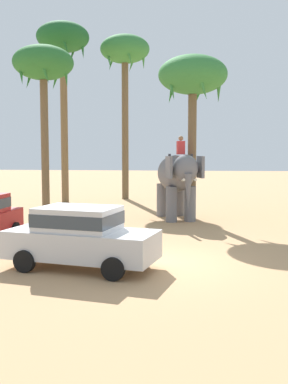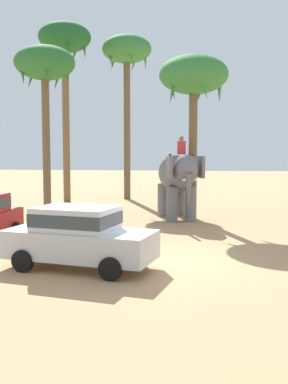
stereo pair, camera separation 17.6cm
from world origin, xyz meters
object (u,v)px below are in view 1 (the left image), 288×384
object	(u,v)px
palm_tree_near_hut	(193,79)
palm_tree_leaning_seaward	(125,56)
palm_tree_far_back	(43,68)
palm_tree_left_of_road	(63,45)
elephant_with_mahout	(177,177)
car_sedan_foreground	(80,235)

from	to	relation	value
palm_tree_near_hut	palm_tree_leaning_seaward	world-z (taller)	palm_tree_leaning_seaward
palm_tree_far_back	palm_tree_left_of_road	bearing A→B (deg)	90.67
elephant_with_mahout	palm_tree_leaning_seaward	distance (m)	11.99
elephant_with_mahout	palm_tree_leaning_seaward	size ratio (longest dim) A/B	0.38
elephant_with_mahout	palm_tree_near_hut	distance (m)	4.59
car_sedan_foreground	palm_tree_leaning_seaward	xyz separation A→B (m)	(-1.41, 17.97, 8.39)
palm_tree_near_hut	car_sedan_foreground	bearing A→B (deg)	-107.35
elephant_with_mahout	palm_tree_far_back	xyz separation A→B (m)	(-7.17, 2.58, 5.57)
palm_tree_near_hut	palm_tree_far_back	distance (m)	8.23
car_sedan_foreground	palm_tree_far_back	xyz separation A→B (m)	(-4.85, 11.83, 6.63)
palm_tree_left_of_road	car_sedan_foreground	bearing A→B (deg)	-72.76
car_sedan_foreground	palm_tree_far_back	size ratio (longest dim) A/B	0.50
palm_tree_left_of_road	palm_tree_far_back	xyz separation A→B (m)	(0.05, -3.96, -2.05)
elephant_with_mahout	palm_tree_far_back	size ratio (longest dim) A/B	0.46
palm_tree_near_hut	palm_tree_left_of_road	distance (m)	10.50
palm_tree_left_of_road	palm_tree_far_back	world-z (taller)	palm_tree_left_of_road
car_sedan_foreground	palm_tree_leaning_seaward	bearing A→B (deg)	94.50
palm_tree_far_back	palm_tree_leaning_seaward	bearing A→B (deg)	60.74
car_sedan_foreground	palm_tree_leaning_seaward	size ratio (longest dim) A/B	0.41
palm_tree_far_back	car_sedan_foreground	bearing A→B (deg)	-67.70
palm_tree_far_back	palm_tree_leaning_seaward	size ratio (longest dim) A/B	0.82
elephant_with_mahout	palm_tree_near_hut	bearing A→B (deg)	26.56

